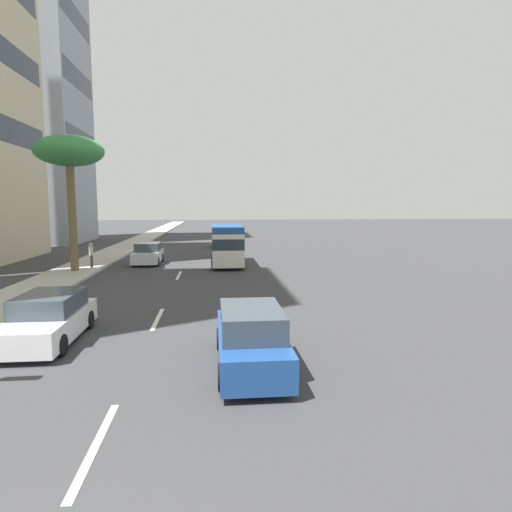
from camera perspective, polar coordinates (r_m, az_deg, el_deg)
name	(u,v)px	position (r m, az deg, el deg)	size (l,w,h in m)	color
ground_plane	(186,260)	(35.01, -9.18, -0.53)	(198.00, 198.00, 0.00)	#38383A
sidewalk_right	(97,260)	(36.09, -20.21, -0.53)	(162.00, 3.21, 0.15)	#B2ADA3
lane_stripe_near	(96,446)	(9.05, -20.41, -22.40)	(3.20, 0.16, 0.01)	silver
lane_stripe_mid	(158,319)	(17.22, -12.86, -8.08)	(3.20, 0.16, 0.01)	silver
lane_stripe_far	(179,275)	(27.39, -10.16, -2.54)	(3.20, 0.16, 0.01)	silver
car_lead	(251,338)	(11.82, -0.69, -10.83)	(4.74, 1.81, 1.66)	#1E478C
car_second	(49,319)	(15.48, -25.71, -7.50)	(4.59, 1.93, 1.53)	white
car_third	(148,254)	(33.32, -14.07, 0.29)	(4.26, 1.94, 1.58)	silver
car_fourth	(222,240)	(44.87, -4.52, 2.06)	(4.08, 1.80, 1.58)	white
minibus_fifth	(227,243)	(31.71, -3.87, 1.68)	(6.78, 2.28, 2.88)	silver
pedestrian_mid_block	(91,254)	(31.34, -20.93, 0.27)	(0.39, 0.35, 1.70)	#333338
palm_tree	(69,154)	(30.25, -23.43, 12.24)	(4.25, 4.25, 8.56)	brown
office_tower_far	(12,32)	(60.72, -29.49, 24.36)	(11.75, 13.84, 47.23)	#99A3B2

